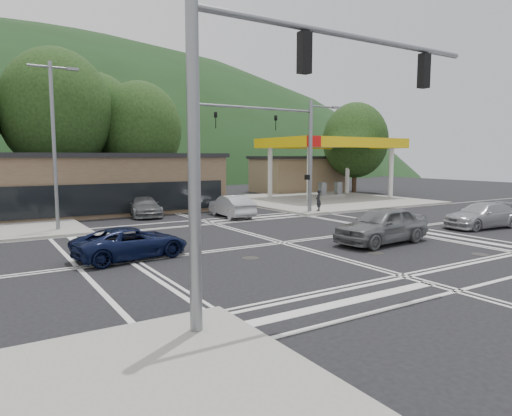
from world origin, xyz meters
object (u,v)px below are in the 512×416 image
car_silver_east (482,215)px  car_northbound (143,206)px  car_grey_center (382,225)px  pedestrian (318,200)px  car_blue_west (132,243)px  car_queue_a (232,206)px  car_queue_b (184,196)px

car_silver_east → car_northbound: (-14.84, 15.30, -0.01)m
car_grey_center → pedestrian: car_grey_center is taller
car_blue_west → car_northbound: bearing=-27.9°
car_blue_west → car_queue_a: size_ratio=1.01×
car_silver_east → car_queue_a: (-9.92, 11.71, 0.03)m
car_blue_west → car_grey_center: bearing=-113.4°
car_queue_a → pedestrian: bearing=172.5°
car_queue_a → car_silver_east: bearing=134.6°
car_blue_west → car_queue_a: bearing=-54.6°
car_queue_b → car_northbound: car_queue_b is taller
car_silver_east → pedestrian: (-3.47, 10.36, 0.21)m
car_silver_east → car_northbound: bearing=-129.1°
car_blue_west → car_northbound: 13.31m
car_blue_west → car_silver_east: size_ratio=0.93×
car_blue_west → car_silver_east: (19.42, -2.80, 0.08)m
car_northbound → pedestrian: bearing=-16.0°
car_grey_center → car_silver_east: (8.49, 0.27, -0.15)m
car_queue_b → car_northbound: 6.66m
car_silver_east → car_queue_b: bearing=-146.6°
car_grey_center → car_queue_a: (-1.43, 11.98, -0.12)m
car_blue_west → car_grey_center: 11.36m
car_silver_east → car_queue_b: car_queue_b is taller
car_blue_west → car_grey_center: size_ratio=0.90×
car_blue_west → car_silver_east: 19.62m
car_queue_b → pedestrian: (6.44, -9.41, 0.08)m
car_silver_east → car_northbound: size_ratio=1.02×
car_queue_a → pedestrian: 6.59m
car_queue_b → car_grey_center: bearing=95.2°
car_grey_center → car_queue_b: car_grey_center is taller
car_northbound → pedestrian: size_ratio=3.12×
car_grey_center → pedestrian: bearing=150.4°
car_blue_west → car_queue_b: 19.46m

